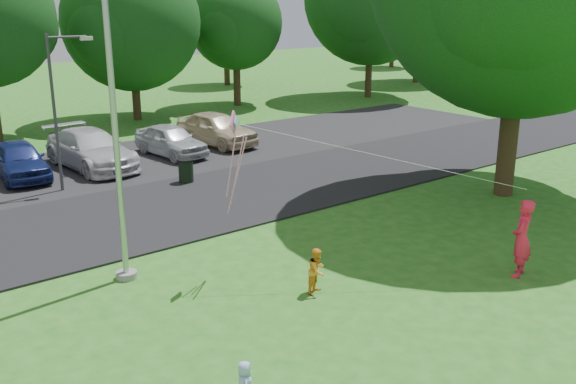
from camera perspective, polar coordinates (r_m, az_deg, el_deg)
ground at (r=13.87m, az=8.56°, el=-10.55°), size 120.00×120.00×0.00m
park_road at (r=20.55m, az=-9.99°, el=-1.34°), size 60.00×6.00×0.06m
parking_strip at (r=26.25m, az=-16.84°, el=2.16°), size 42.00×7.00×0.06m
flagpole at (r=14.60m, az=-15.31°, el=7.69°), size 0.50×0.50×10.00m
street_lamp at (r=22.66m, az=-19.62°, el=7.82°), size 1.48×0.40×5.29m
trash_can at (r=23.13m, az=-9.06°, el=1.82°), size 0.56×0.56×0.88m
tree_row at (r=34.25m, az=-20.83°, el=14.69°), size 64.35×11.94×10.88m
horizon_trees at (r=44.23m, az=-21.55°, el=13.01°), size 77.46×7.20×7.02m
parked_cars at (r=26.27m, az=-15.96°, el=3.88°), size 13.85×5.29×1.49m
woman at (r=16.04m, az=20.06°, el=-3.89°), size 0.81×0.68×1.89m
child_yellow at (r=14.40m, az=2.61°, el=-6.99°), size 0.62×0.55×1.05m
kite at (r=14.52m, az=-4.02°, el=4.33°), size 5.44×4.47×2.45m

